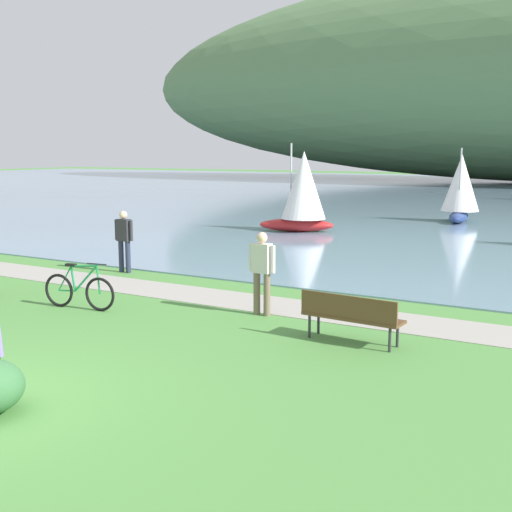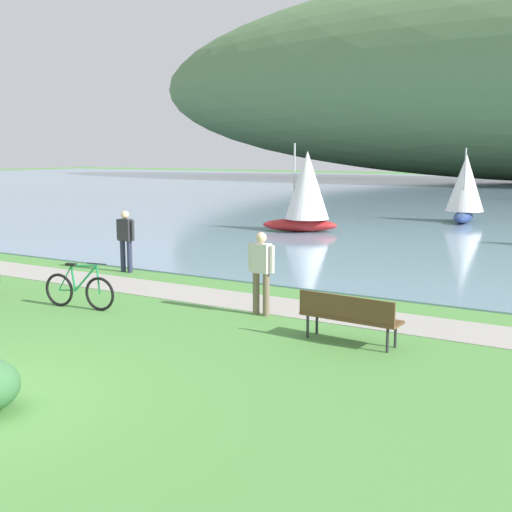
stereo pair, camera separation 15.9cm
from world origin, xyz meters
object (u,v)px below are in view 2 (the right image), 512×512
Objects in this scene: person_on_the_grass at (261,268)px; person_at_shoreline at (126,237)px; bicycle_beside_path at (79,290)px; sailboat_toward_hillside at (306,190)px; park_bench_near_camera at (349,315)px; sailboat_nearest_to_shore at (465,187)px.

person_at_shoreline is at bearing 158.48° from person_on_the_grass.
bicycle_beside_path is 0.49× the size of sailboat_toward_hillside.
person_at_shoreline is 1.00× the size of person_on_the_grass.
person_on_the_grass is 0.47× the size of sailboat_toward_hillside.
sailboat_toward_hillside reaches higher than park_bench_near_camera.
park_bench_near_camera is 5.96m from bicycle_beside_path.
park_bench_near_camera is 15.82m from sailboat_toward_hillside.
sailboat_toward_hillside is at bearing -123.09° from sailboat_nearest_to_shore.
person_on_the_grass reaches higher than bicycle_beside_path.
bicycle_beside_path is at bearing -157.49° from person_on_the_grass.
sailboat_toward_hillside is (-7.71, 13.76, 1.22)m from park_bench_near_camera.
sailboat_nearest_to_shore is at bearing 98.19° from park_bench_near_camera.
park_bench_near_camera is 21.21m from sailboat_nearest_to_shore.
park_bench_near_camera is 1.04× the size of bicycle_beside_path.
bicycle_beside_path is 1.03× the size of person_on_the_grass.
sailboat_toward_hillside is (-4.69, -7.20, 0.08)m from sailboat_nearest_to_shore.
bicycle_beside_path is 4.28m from person_at_shoreline.
park_bench_near_camera is at bearing -21.78° from person_at_shoreline.
park_bench_near_camera is at bearing -81.81° from sailboat_nearest_to_shore.
sailboat_nearest_to_shore is at bearing 82.27° from bicycle_beside_path.
sailboat_nearest_to_shore reaches higher than park_bench_near_camera.
bicycle_beside_path is (-5.93, -0.54, -0.12)m from park_bench_near_camera.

